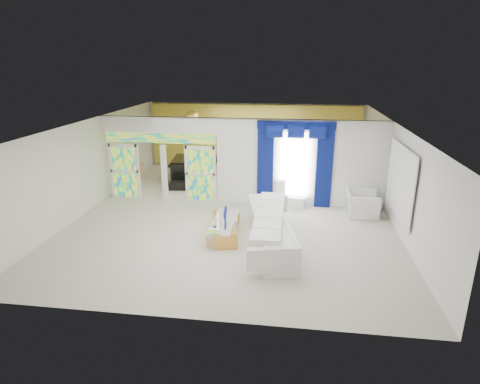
# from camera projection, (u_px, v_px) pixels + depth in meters

# --- Properties ---
(floor) EXTENTS (12.00, 12.00, 0.00)m
(floor) POSITION_uv_depth(u_px,v_px,m) (236.00, 212.00, 13.58)
(floor) COLOR #B7AF9E
(floor) RESTS_ON ground
(dividing_wall) EXTENTS (5.70, 0.18, 3.00)m
(dividing_wall) POSITION_uv_depth(u_px,v_px,m) (302.00, 163.00, 13.78)
(dividing_wall) COLOR white
(dividing_wall) RESTS_ON ground
(dividing_header) EXTENTS (4.30, 0.18, 0.55)m
(dividing_header) POSITION_uv_depth(u_px,v_px,m) (159.00, 125.00, 14.04)
(dividing_header) COLOR white
(dividing_header) RESTS_ON dividing_wall
(stained_panel_left) EXTENTS (0.95, 0.04, 2.00)m
(stained_panel_left) POSITION_uv_depth(u_px,v_px,m) (125.00, 171.00, 14.76)
(stained_panel_left) COLOR #994C3F
(stained_panel_left) RESTS_ON ground
(stained_panel_right) EXTENTS (0.95, 0.04, 2.00)m
(stained_panel_right) POSITION_uv_depth(u_px,v_px,m) (201.00, 174.00, 14.39)
(stained_panel_right) COLOR #994C3F
(stained_panel_right) RESTS_ON ground
(stained_transom) EXTENTS (4.00, 0.05, 0.35)m
(stained_transom) POSITION_uv_depth(u_px,v_px,m) (160.00, 138.00, 14.18)
(stained_transom) COLOR #994C3F
(stained_transom) RESTS_ON dividing_header
(window_pane) EXTENTS (1.00, 0.02, 2.30)m
(window_pane) POSITION_uv_depth(u_px,v_px,m) (295.00, 165.00, 13.73)
(window_pane) COLOR white
(window_pane) RESTS_ON dividing_wall
(blue_drape_left) EXTENTS (0.55, 0.10, 2.80)m
(blue_drape_left) POSITION_uv_depth(u_px,v_px,m) (265.00, 166.00, 13.85)
(blue_drape_left) COLOR #080343
(blue_drape_left) RESTS_ON ground
(blue_drape_right) EXTENTS (0.55, 0.10, 2.80)m
(blue_drape_right) POSITION_uv_depth(u_px,v_px,m) (324.00, 168.00, 13.59)
(blue_drape_right) COLOR #080343
(blue_drape_right) RESTS_ON ground
(blue_pelmet) EXTENTS (2.60, 0.12, 0.25)m
(blue_pelmet) POSITION_uv_depth(u_px,v_px,m) (296.00, 125.00, 13.28)
(blue_pelmet) COLOR #080343
(blue_pelmet) RESTS_ON dividing_wall
(wall_mirror) EXTENTS (0.04, 2.70, 1.90)m
(wall_mirror) POSITION_uv_depth(u_px,v_px,m) (401.00, 182.00, 11.53)
(wall_mirror) COLOR white
(wall_mirror) RESTS_ON ground
(gold_curtains) EXTENTS (9.70, 0.12, 2.90)m
(gold_curtains) POSITION_uv_depth(u_px,v_px,m) (254.00, 136.00, 18.67)
(gold_curtains) COLOR gold
(gold_curtains) RESTS_ON ground
(white_sofa) EXTENTS (1.67, 4.10, 0.76)m
(white_sofa) POSITION_uv_depth(u_px,v_px,m) (270.00, 229.00, 11.19)
(white_sofa) COLOR white
(white_sofa) RESTS_ON ground
(coffee_table) EXTENTS (1.05, 2.07, 0.44)m
(coffee_table) POSITION_uv_depth(u_px,v_px,m) (224.00, 228.00, 11.69)
(coffee_table) COLOR gold
(coffee_table) RESTS_ON ground
(console_table) EXTENTS (1.16, 0.49, 0.38)m
(console_table) POSITION_uv_depth(u_px,v_px,m) (288.00, 201.00, 13.99)
(console_table) COLOR white
(console_table) RESTS_ON ground
(table_lamp) EXTENTS (0.36, 0.36, 0.58)m
(table_lamp) POSITION_uv_depth(u_px,v_px,m) (280.00, 188.00, 13.88)
(table_lamp) COLOR white
(table_lamp) RESTS_ON console_table
(armchair) EXTENTS (1.11, 1.25, 0.78)m
(armchair) POSITION_uv_depth(u_px,v_px,m) (362.00, 203.00, 13.22)
(armchair) COLOR white
(armchair) RESTS_ON ground
(grand_piano) EXTENTS (1.56, 1.92, 0.90)m
(grand_piano) POSITION_uv_depth(u_px,v_px,m) (190.00, 168.00, 17.29)
(grand_piano) COLOR black
(grand_piano) RESTS_ON ground
(piano_bench) EXTENTS (1.02, 0.50, 0.33)m
(piano_bench) POSITION_uv_depth(u_px,v_px,m) (180.00, 185.00, 15.87)
(piano_bench) COLOR black
(piano_bench) RESTS_ON ground
(tv_console) EXTENTS (0.52, 0.47, 0.74)m
(tv_console) POSITION_uv_depth(u_px,v_px,m) (137.00, 172.00, 16.97)
(tv_console) COLOR #A77953
(tv_console) RESTS_ON ground
(chandelier) EXTENTS (0.60, 0.60, 0.60)m
(chandelier) POSITION_uv_depth(u_px,v_px,m) (192.00, 118.00, 16.25)
(chandelier) COLOR gold
(chandelier) RESTS_ON ceiling
(decanters) EXTENTS (0.15, 0.94, 0.27)m
(decanters) POSITION_uv_depth(u_px,v_px,m) (225.00, 216.00, 11.73)
(decanters) COLOR silver
(decanters) RESTS_ON coffee_table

